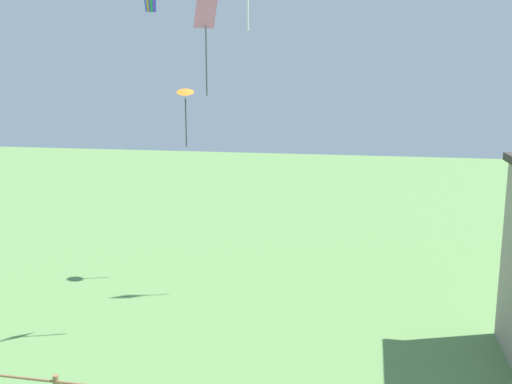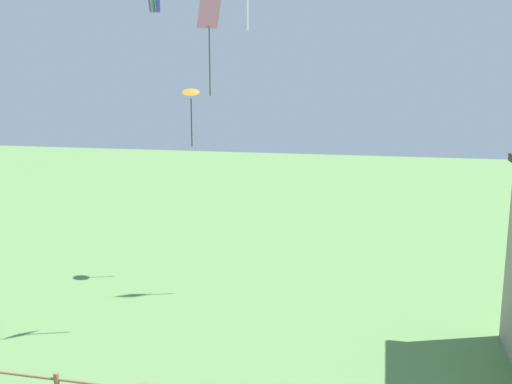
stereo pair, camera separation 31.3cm
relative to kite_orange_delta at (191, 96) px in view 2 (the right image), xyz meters
name	(u,v)px [view 2 (the right image)]	position (x,y,z in m)	size (l,w,h in m)	color
kite_orange_delta	(191,96)	(0.00, 0.00, 0.00)	(0.86, 0.84, 2.43)	orange
kite_pink_diamond	(209,27)	(2.36, -4.94, 2.25)	(0.77, 0.73, 2.97)	pink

